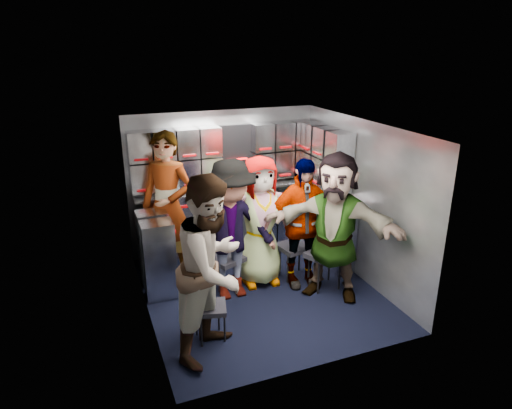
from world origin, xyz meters
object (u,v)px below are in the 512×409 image
object	(u,v)px
attendant_arc_d	(301,223)
attendant_arc_c	(260,221)
jump_seat_near_right	(325,257)
attendant_standing	(168,206)
jump_seat_near_left	(210,309)
attendant_arc_a	(213,267)
jump_seat_mid_right	(294,248)
attendant_arc_b	(231,231)
jump_seat_center	(255,246)
jump_seat_mid_left	(227,261)
attendant_arc_e	(334,227)

from	to	relation	value
attendant_arc_d	attendant_arc_c	bearing A→B (deg)	158.36
jump_seat_near_right	attendant_arc_d	world-z (taller)	attendant_arc_d
attendant_arc_c	attendant_standing	bearing A→B (deg)	153.94
jump_seat_near_left	attendant_arc_a	xyz separation A→B (m)	(0.00, -0.18, 0.58)
jump_seat_mid_right	jump_seat_near_right	distance (m)	0.46
attendant_arc_c	jump_seat_mid_right	bearing A→B (deg)	-2.30
attendant_arc_b	jump_seat_center	bearing A→B (deg)	39.45
jump_seat_mid_left	attendant_arc_a	distance (m)	1.35
jump_seat_near_left	attendant_arc_e	xyz separation A→B (m)	(1.67, 0.35, 0.55)
attendant_arc_c	attendant_arc_d	size ratio (longest dim) A/B	1.01
attendant_arc_a	attendant_arc_e	xyz separation A→B (m)	(1.67, 0.53, -0.03)
jump_seat_near_left	jump_seat_near_right	size ratio (longest dim) A/B	0.77
jump_seat_mid_left	attendant_arc_a	size ratio (longest dim) A/B	0.26
attendant_standing	attendant_arc_d	world-z (taller)	attendant_standing
jump_seat_mid_right	attendant_arc_c	distance (m)	0.64
jump_seat_near_right	jump_seat_mid_left	bearing A→B (deg)	160.49
attendant_arc_d	attendant_arc_e	size ratio (longest dim) A/B	0.92
attendant_arc_b	attendant_arc_c	bearing A→B (deg)	23.62
attendant_standing	attendant_arc_a	xyz separation A→B (m)	(0.09, -1.77, -0.04)
jump_seat_mid_right	attendant_arc_c	size ratio (longest dim) A/B	0.28
jump_seat_near_right	attendant_arc_a	world-z (taller)	attendant_arc_a
jump_seat_mid_left	attendant_arc_c	size ratio (longest dim) A/B	0.28
attendant_standing	attendant_arc_e	size ratio (longest dim) A/B	1.08
attendant_arc_b	jump_seat_near_right	bearing A→B (deg)	-12.15
jump_seat_near_left	attendant_arc_c	xyz separation A→B (m)	(0.96, 0.97, 0.49)
jump_seat_near_right	attendant_arc_b	world-z (taller)	attendant_arc_b
attendant_arc_d	jump_seat_mid_left	bearing A→B (deg)	172.41
jump_seat_mid_left	jump_seat_center	xyz separation A→B (m)	(0.46, 0.21, 0.04)
attendant_arc_c	attendant_arc_b	bearing A→B (deg)	-151.36
jump_seat_mid_right	attendant_arc_a	size ratio (longest dim) A/B	0.25
attendant_arc_e	attendant_arc_a	bearing A→B (deg)	-119.55
jump_seat_near_left	attendant_arc_b	distance (m)	1.05
jump_seat_center	jump_seat_near_right	bearing A→B (deg)	-41.19
jump_seat_mid_right	attendant_arc_e	size ratio (longest dim) A/B	0.26
jump_seat_mid_left	attendant_standing	xyz separation A→B (m)	(-0.59, 0.64, 0.59)
attendant_arc_e	jump_seat_center	bearing A→B (deg)	174.34
jump_seat_mid_left	attendant_arc_a	world-z (taller)	attendant_arc_a
jump_seat_center	attendant_arc_d	xyz separation A→B (m)	(0.47, -0.41, 0.41)
jump_seat_mid_left	attendant_arc_b	xyz separation A→B (m)	(0.00, -0.18, 0.48)
attendant_standing	attendant_arc_d	xyz separation A→B (m)	(1.52, -0.84, -0.14)
jump_seat_near_right	attendant_arc_c	size ratio (longest dim) A/B	0.32
jump_seat_near_right	attendant_arc_b	bearing A→B (deg)	168.66
jump_seat_near_left	attendant_standing	size ratio (longest dim) A/B	0.21
jump_seat_near_left	jump_seat_mid_right	bearing A→B (deg)	32.90
jump_seat_near_left	attendant_arc_d	world-z (taller)	attendant_arc_d
jump_seat_mid_right	attendant_arc_e	bearing A→B (deg)	-66.79
jump_seat_center	jump_seat_mid_right	distance (m)	0.52
attendant_arc_a	attendant_arc_c	bearing A→B (deg)	6.52
jump_seat_mid_left	attendant_arc_d	xyz separation A→B (m)	(0.93, -0.21, 0.45)
jump_seat_near_left	jump_seat_mid_left	xyz separation A→B (m)	(0.50, 0.95, 0.03)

